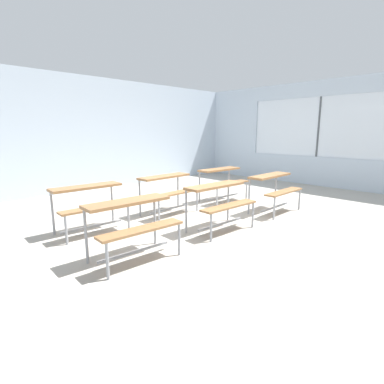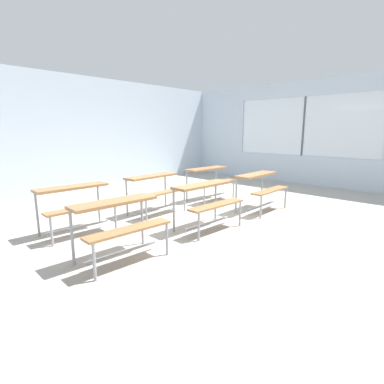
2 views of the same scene
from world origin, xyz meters
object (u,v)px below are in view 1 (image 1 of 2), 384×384
object	(u,v)px
desk_bench_r0c2	(275,184)
desk_bench_r0c1	(220,196)
desk_bench_r1c2	(223,177)
desk_bench_r0c0	(132,216)
desk_bench_r1c1	(168,185)
desk_bench_r1c0	(90,198)

from	to	relation	value
desk_bench_r0c2	desk_bench_r0c1	bearing A→B (deg)	177.81
desk_bench_r1c2	desk_bench_r0c2	bearing A→B (deg)	-88.24
desk_bench_r0c0	desk_bench_r1c1	world-z (taller)	same
desk_bench_r0c0	desk_bench_r0c1	size ratio (longest dim) A/B	1.01
desk_bench_r0c2	desk_bench_r1c0	world-z (taller)	same
desk_bench_r0c2	desk_bench_r1c0	distance (m)	3.47
desk_bench_r0c2	desk_bench_r1c0	xyz separation A→B (m)	(-3.18, 1.38, 0.00)
desk_bench_r1c0	desk_bench_r1c1	size ratio (longest dim) A/B	1.00
desk_bench_r1c0	desk_bench_r0c1	bearing A→B (deg)	-38.59
desk_bench_r0c1	desk_bench_r1c0	size ratio (longest dim) A/B	1.00
desk_bench_r1c0	desk_bench_r0c0	bearing A→B (deg)	-91.44
desk_bench_r1c1	desk_bench_r1c0	bearing A→B (deg)	177.14
desk_bench_r0c2	desk_bench_r1c1	bearing A→B (deg)	138.09
desk_bench_r1c0	desk_bench_r1c2	distance (m)	3.19
desk_bench_r0c0	desk_bench_r0c1	world-z (taller)	same
desk_bench_r1c0	desk_bench_r1c1	xyz separation A→B (m)	(1.59, -0.01, 0.00)
desk_bench_r0c0	desk_bench_r1c0	world-z (taller)	same
desk_bench_r0c0	desk_bench_r0c2	bearing A→B (deg)	1.94
desk_bench_r0c0	desk_bench_r1c1	xyz separation A→B (m)	(1.68, 1.33, 0.00)
desk_bench_r1c0	desk_bench_r1c1	world-z (taller)	same
desk_bench_r1c1	desk_bench_r0c2	bearing A→B (deg)	-43.40
desk_bench_r0c0	desk_bench_r1c0	distance (m)	1.35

